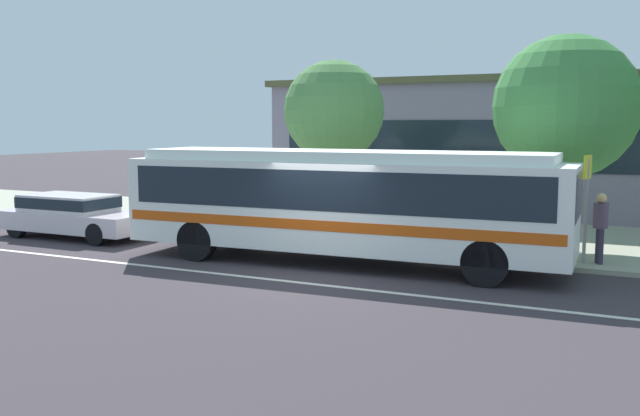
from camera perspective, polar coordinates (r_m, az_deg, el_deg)
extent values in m
plane|color=#393338|center=(15.77, -0.28, -5.53)|extent=(120.00, 120.00, 0.00)
cube|color=#A0A08C|center=(22.02, 7.57, -1.90)|extent=(60.00, 8.00, 0.12)
cube|color=silver|center=(15.08, -1.62, -6.10)|extent=(56.00, 0.16, 0.01)
cube|color=white|center=(16.90, 1.76, 0.35)|extent=(10.86, 2.89, 2.09)
cube|color=white|center=(16.81, 1.78, 4.29)|extent=(9.99, 2.56, 0.24)
cube|color=#19232D|center=(16.86, 1.77, 1.76)|extent=(10.21, 2.89, 0.92)
cube|color=#C84C0F|center=(16.95, 1.76, -0.92)|extent=(10.64, 2.91, 0.24)
cube|color=#19232D|center=(15.71, 20.17, 0.97)|extent=(0.21, 2.16, 1.00)
cylinder|color=black|center=(17.13, 14.59, -3.06)|extent=(1.01, 0.32, 1.00)
cylinder|color=black|center=(15.02, 13.31, -4.39)|extent=(1.01, 0.32, 1.00)
cylinder|color=black|center=(19.49, -6.52, -1.71)|extent=(1.01, 0.32, 1.00)
cylinder|color=black|center=(17.67, -10.03, -2.65)|extent=(1.01, 0.32, 1.00)
cube|color=silver|center=(22.19, -19.33, -0.98)|extent=(4.80, 1.82, 0.55)
cube|color=silver|center=(22.29, -19.81, 0.40)|extent=(2.69, 1.59, 0.50)
cube|color=#19232D|center=(22.29, -19.81, 0.46)|extent=(2.74, 1.61, 0.32)
cylinder|color=black|center=(21.71, -14.89, -1.51)|extent=(0.64, 0.22, 0.64)
cylinder|color=black|center=(20.56, -17.76, -2.06)|extent=(0.64, 0.22, 0.64)
cylinder|color=black|center=(23.88, -20.64, -0.98)|extent=(0.64, 0.22, 0.64)
cylinder|color=black|center=(22.84, -23.51, -1.44)|extent=(0.64, 0.22, 0.64)
cylinder|color=#1C394B|center=(19.23, 15.14, -1.90)|extent=(0.14, 0.14, 0.84)
cylinder|color=#1C394B|center=(19.32, 15.54, -1.87)|extent=(0.14, 0.14, 0.84)
cylinder|color=red|center=(19.18, 15.41, 0.26)|extent=(0.48, 0.48, 0.61)
sphere|color=tan|center=(19.14, 15.45, 1.51)|extent=(0.23, 0.23, 0.23)
cylinder|color=#3B353A|center=(19.84, 3.84, -1.38)|extent=(0.14, 0.14, 0.86)
cylinder|color=#3B353A|center=(19.79, 3.40, -1.40)|extent=(0.14, 0.14, 0.86)
cylinder|color=#3E76B6|center=(19.73, 3.64, 0.70)|extent=(0.48, 0.48, 0.59)
sphere|color=#DEAF8E|center=(19.69, 3.65, 1.86)|extent=(0.21, 0.21, 0.21)
cylinder|color=#332D44|center=(17.76, 21.75, -2.84)|extent=(0.14, 0.14, 0.85)
cylinder|color=#332D44|center=(17.60, 21.89, -2.92)|extent=(0.14, 0.14, 0.85)
cylinder|color=#514055|center=(17.58, 21.92, -0.58)|extent=(0.44, 0.44, 0.58)
sphere|color=#E0B374|center=(17.54, 21.98, 0.75)|extent=(0.23, 0.23, 0.23)
cylinder|color=gray|center=(17.51, 20.84, -0.25)|extent=(0.08, 0.08, 2.47)
cube|color=yellow|center=(17.42, 20.98, 3.14)|extent=(0.15, 0.44, 0.56)
cylinder|color=brown|center=(21.64, 1.15, 1.63)|extent=(0.26, 0.26, 2.60)
sphere|color=#4D8244|center=(21.55, 1.16, 7.93)|extent=(3.08, 3.08, 3.08)
cylinder|color=brown|center=(19.47, 19.10, 0.39)|extent=(0.32, 0.32, 2.40)
sphere|color=#3D7F3E|center=(19.37, 19.39, 7.78)|extent=(3.73, 3.73, 3.73)
cube|color=gray|center=(27.96, 17.75, 4.54)|extent=(19.80, 6.82, 4.85)
cube|color=#19232D|center=(24.56, 16.63, 4.87)|extent=(18.21, 0.04, 1.74)
cube|color=#4C4C31|center=(27.99, 17.94, 9.74)|extent=(20.20, 7.22, 0.24)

